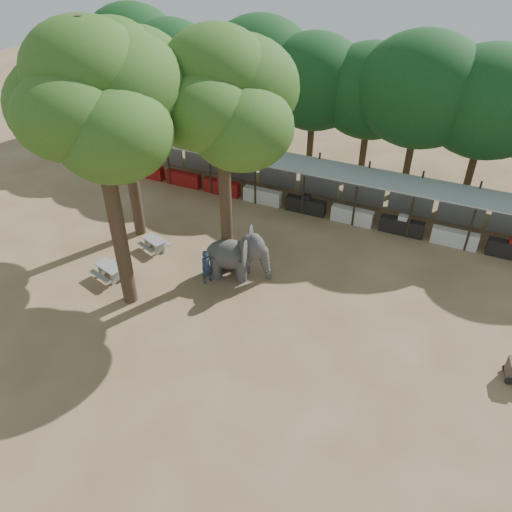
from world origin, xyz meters
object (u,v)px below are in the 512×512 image
at_px(yard_tree_back, 221,97).
at_px(handler, 207,267).
at_px(yard_tree_center, 94,100).
at_px(elephant, 238,254).
at_px(picnic_table_near, 109,270).
at_px(picnic_table_far, 154,243).
at_px(yard_tree_left, 118,81).

height_order(yard_tree_back, handler, yard_tree_back).
distance_m(yard_tree_center, elephant, 9.52).
relative_size(picnic_table_near, picnic_table_far, 1.06).
bearing_deg(elephant, picnic_table_near, -167.52).
height_order(yard_tree_center, handler, yard_tree_center).
distance_m(yard_tree_left, picnic_table_near, 8.92).
distance_m(handler, picnic_table_far, 4.10).
bearing_deg(yard_tree_center, elephant, 42.70).
relative_size(yard_tree_left, yard_tree_back, 0.97).
xyz_separation_m(yard_tree_back, handler, (-0.27, -1.54, -7.66)).
relative_size(yard_tree_back, handler, 6.46).
bearing_deg(yard_tree_center, picnic_table_far, 107.48).
relative_size(yard_tree_left, elephant, 3.29).
xyz_separation_m(yard_tree_back, elephant, (0.83, -0.47, -7.30)).
bearing_deg(yard_tree_left, handler, -23.94).
xyz_separation_m(yard_tree_left, picnic_table_near, (1.28, -4.28, -7.72)).
relative_size(yard_tree_center, handler, 6.85).
distance_m(yard_tree_left, elephant, 9.86).
distance_m(elephant, picnic_table_near, 6.27).
relative_size(elephant, picnic_table_near, 1.89).
height_order(yard_tree_left, yard_tree_back, yard_tree_back).
bearing_deg(elephant, yard_tree_back, 136.23).
height_order(picnic_table_near, picnic_table_far, picnic_table_near).
bearing_deg(handler, picnic_table_near, 134.71).
bearing_deg(picnic_table_near, handler, 37.36).
xyz_separation_m(yard_tree_left, picnic_table_far, (1.84, -1.33, -7.76)).
bearing_deg(yard_tree_center, yard_tree_back, 53.14).
bearing_deg(picnic_table_near, picnic_table_far, 95.24).
bearing_deg(yard_tree_back, yard_tree_left, 170.54).
relative_size(elephant, picnic_table_far, 2.00).
xyz_separation_m(handler, picnic_table_far, (-3.89, 1.22, -0.44)).
bearing_deg(elephant, yard_tree_center, -151.73).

